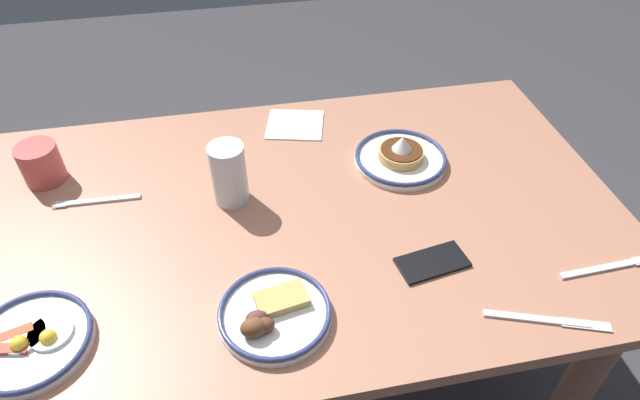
% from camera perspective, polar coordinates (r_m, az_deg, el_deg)
% --- Properties ---
extents(ground_plane, '(6.00, 6.00, 0.00)m').
position_cam_1_polar(ground_plane, '(1.83, -1.87, -18.68)').
color(ground_plane, '#37363A').
extents(dining_table, '(1.49, 0.90, 0.76)m').
position_cam_1_polar(dining_table, '(1.31, -2.48, -5.18)').
color(dining_table, '#A46D53').
rests_on(dining_table, ground_plane).
extents(plate_near_main, '(0.23, 0.23, 0.08)m').
position_cam_1_polar(plate_near_main, '(1.36, 8.49, 4.54)').
color(plate_near_main, white).
rests_on(plate_near_main, dining_table).
extents(plate_center_pancakes, '(0.22, 0.22, 0.04)m').
position_cam_1_polar(plate_center_pancakes, '(1.11, -28.20, -12.94)').
color(plate_center_pancakes, white).
rests_on(plate_center_pancakes, dining_table).
extents(plate_far_companion, '(0.21, 0.21, 0.05)m').
position_cam_1_polar(plate_far_companion, '(1.02, -4.96, -11.85)').
color(plate_far_companion, white).
rests_on(plate_far_companion, dining_table).
extents(coffee_mug, '(0.10, 0.12, 0.10)m').
position_cam_1_polar(coffee_mug, '(1.44, -27.39, 3.52)').
color(coffee_mug, '#BF4C47').
rests_on(coffee_mug, dining_table).
extents(drinking_glass, '(0.08, 0.08, 0.15)m').
position_cam_1_polar(drinking_glass, '(1.23, -9.55, 2.47)').
color(drinking_glass, silver).
rests_on(drinking_glass, dining_table).
extents(cell_phone, '(0.15, 0.09, 0.01)m').
position_cam_1_polar(cell_phone, '(1.13, 11.74, -6.45)').
color(cell_phone, black).
rests_on(cell_phone, dining_table).
extents(paper_napkin, '(0.18, 0.17, 0.00)m').
position_cam_1_polar(paper_napkin, '(1.49, -2.65, 7.93)').
color(paper_napkin, white).
rests_on(paper_napkin, dining_table).
extents(fork_near, '(0.20, 0.02, 0.01)m').
position_cam_1_polar(fork_near, '(1.35, -22.51, -0.08)').
color(fork_near, silver).
rests_on(fork_near, dining_table).
extents(fork_far, '(0.20, 0.02, 0.01)m').
position_cam_1_polar(fork_far, '(1.25, 27.84, -6.34)').
color(fork_far, silver).
rests_on(fork_far, dining_table).
extents(butter_knife, '(0.22, 0.09, 0.01)m').
position_cam_1_polar(butter_knife, '(1.11, 22.81, -11.60)').
color(butter_knife, silver).
rests_on(butter_knife, dining_table).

